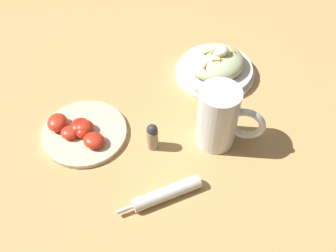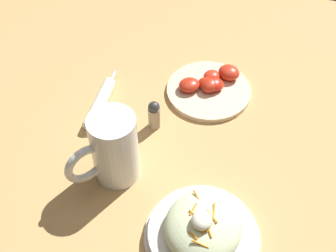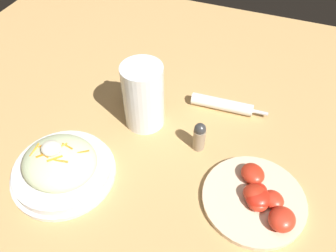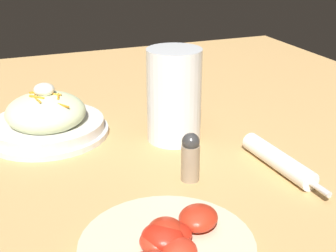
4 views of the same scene
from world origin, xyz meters
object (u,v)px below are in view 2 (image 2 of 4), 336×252
(tomato_plate, at_px, (209,86))
(salt_shaker, at_px, (154,115))
(beer_mug, at_px, (113,152))
(salad_plate, at_px, (203,230))
(napkin_roll, at_px, (100,103))

(tomato_plate, distance_m, salt_shaker, 0.17)
(beer_mug, distance_m, salt_shaker, 0.15)
(tomato_plate, bearing_deg, salt_shaker, -31.53)
(tomato_plate, relative_size, salt_shaker, 2.74)
(tomato_plate, bearing_deg, salad_plate, 11.73)
(salt_shaker, bearing_deg, napkin_roll, -97.69)
(salad_plate, distance_m, tomato_plate, 0.39)
(beer_mug, bearing_deg, tomato_plate, 156.97)
(beer_mug, bearing_deg, napkin_roll, -147.92)
(salad_plate, xyz_separation_m, tomato_plate, (-0.38, -0.08, -0.02))
(tomato_plate, xyz_separation_m, salt_shaker, (0.14, -0.09, 0.02))
(beer_mug, distance_m, tomato_plate, 0.32)
(salad_plate, height_order, salt_shaker, salad_plate)
(napkin_roll, xyz_separation_m, tomato_plate, (-0.13, 0.22, -0.00))
(beer_mug, height_order, salt_shaker, beer_mug)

